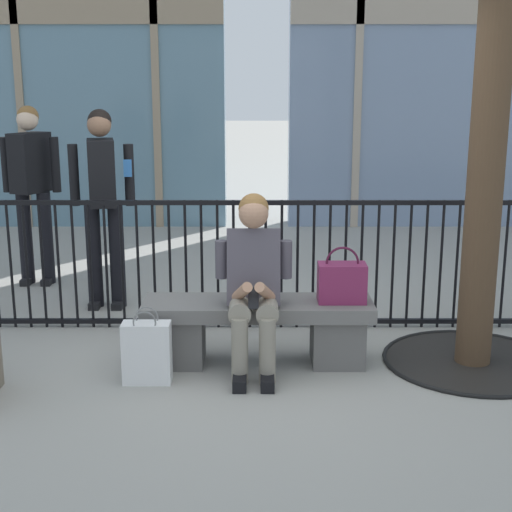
# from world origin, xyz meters

# --- Properties ---
(ground_plane) EXTENTS (60.00, 60.00, 0.00)m
(ground_plane) POSITION_xyz_m (0.00, 0.00, 0.00)
(ground_plane) COLOR #9E9B93
(stone_bench) EXTENTS (1.60, 0.44, 0.45)m
(stone_bench) POSITION_xyz_m (0.00, 0.00, 0.27)
(stone_bench) COLOR slate
(stone_bench) RESTS_ON ground
(seated_person_with_phone) EXTENTS (0.52, 0.66, 1.21)m
(seated_person_with_phone) POSITION_xyz_m (-0.03, -0.13, 0.65)
(seated_person_with_phone) COLOR gray
(seated_person_with_phone) RESTS_ON ground
(handbag_on_bench) EXTENTS (0.33, 0.18, 0.39)m
(handbag_on_bench) POSITION_xyz_m (0.58, -0.01, 0.59)
(handbag_on_bench) COLOR #7A234C
(handbag_on_bench) RESTS_ON stone_bench
(shopping_bag) EXTENTS (0.32, 0.15, 0.51)m
(shopping_bag) POSITION_xyz_m (-0.73, -0.35, 0.21)
(shopping_bag) COLOR white
(shopping_bag) RESTS_ON ground
(bystander_at_railing) EXTENTS (0.55, 0.42, 1.71)m
(bystander_at_railing) POSITION_xyz_m (-1.32, 1.32, 1.00)
(bystander_at_railing) COLOR black
(bystander_at_railing) RESTS_ON ground
(bystander_further_back) EXTENTS (0.55, 0.44, 1.71)m
(bystander_further_back) POSITION_xyz_m (-2.15, 2.09, 1.00)
(bystander_further_back) COLOR black
(bystander_further_back) RESTS_ON ground
(plaza_railing) EXTENTS (9.25, 0.04, 1.04)m
(plaza_railing) POSITION_xyz_m (-0.00, 0.76, 0.52)
(plaza_railing) COLOR black
(plaza_railing) RESTS_ON ground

